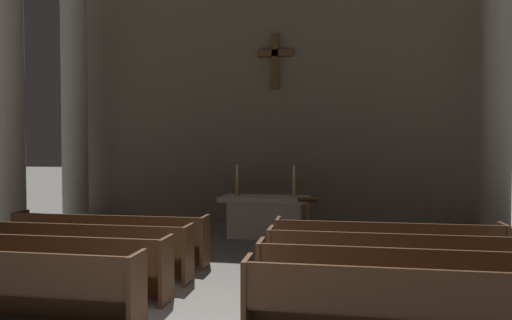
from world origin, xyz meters
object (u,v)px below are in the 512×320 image
(pew_right_row_1, at_px, (417,308))
(candlestick_left, at_px, (237,186))
(altar, at_px, (265,216))
(column_left_second, at_px, (7,81))
(pew_right_row_4, at_px, (386,248))
(pew_right_row_2, at_px, (403,281))
(lectern, at_px, (308,224))
(pew_left_row_4, at_px, (109,238))
(pew_right_row_3, at_px, (394,262))
(pew_left_row_2, at_px, (45,265))
(candlestick_right, at_px, (294,186))
(column_left_third, at_px, (74,94))
(pew_left_row_3, at_px, (81,250))
(column_right_third, at_px, (497,86))

(pew_right_row_1, distance_m, candlestick_left, 6.87)
(altar, bearing_deg, column_left_second, -161.03)
(pew_right_row_4, relative_size, candlestick_left, 5.02)
(pew_right_row_2, xyz_separation_m, lectern, (-1.45, 3.80, 0.07))
(pew_left_row_4, relative_size, pew_right_row_1, 1.00)
(pew_right_row_3, bearing_deg, pew_left_row_4, 168.96)
(pew_right_row_3, bearing_deg, pew_right_row_4, 90.00)
(pew_right_row_1, relative_size, lectern, 3.31)
(pew_left_row_2, relative_size, column_left_second, 0.51)
(candlestick_right, distance_m, lectern, 1.45)
(pew_left_row_4, xyz_separation_m, pew_right_row_2, (5.11, -2.00, 0.00))
(column_left_third, bearing_deg, pew_left_row_3, -58.54)
(column_left_second, relative_size, lectern, 6.53)
(pew_right_row_1, distance_m, pew_right_row_2, 1.00)
(candlestick_right, bearing_deg, altar, -180.00)
(pew_left_row_3, xyz_separation_m, altar, (2.56, 4.00, 0.06))
(pew_right_row_3, distance_m, column_left_third, 9.92)
(pew_right_row_3, distance_m, column_right_third, 6.49)
(column_right_third, xyz_separation_m, altar, (-5.50, -0.82, -3.15))
(pew_right_row_1, distance_m, pew_right_row_4, 2.99)
(candlestick_right, bearing_deg, pew_left_row_3, -129.17)
(column_left_third, bearing_deg, pew_right_row_3, -30.85)
(candlestick_right, bearing_deg, candlestick_left, 180.00)
(pew_left_row_2, distance_m, pew_right_row_3, 5.21)
(pew_right_row_1, height_order, candlestick_left, candlestick_left)
(pew_right_row_3, xyz_separation_m, candlestick_left, (-3.26, 4.00, 0.78))
(altar, bearing_deg, pew_right_row_4, -49.56)
(pew_right_row_4, bearing_deg, pew_right_row_3, -90.00)
(candlestick_left, bearing_deg, pew_right_row_2, -56.90)
(altar, bearing_deg, pew_left_row_3, -122.60)
(pew_right_row_4, relative_size, lectern, 3.31)
(pew_left_row_2, height_order, altar, altar)
(altar, distance_m, lectern, 1.63)
(pew_left_row_4, relative_size, candlestick_left, 5.02)
(pew_right_row_2, bearing_deg, pew_left_row_4, 158.68)
(pew_right_row_2, bearing_deg, pew_right_row_4, 90.00)
(pew_left_row_3, height_order, candlestick_right, candlestick_right)
(candlestick_left, bearing_deg, column_right_third, 7.50)
(pew_left_row_2, xyz_separation_m, column_left_second, (-2.95, 3.11, 3.20))
(candlestick_left, xyz_separation_m, lectern, (1.81, -1.20, -0.71))
(column_left_second, bearing_deg, pew_left_row_3, -35.57)
(pew_right_row_3, bearing_deg, column_right_third, 58.54)
(pew_right_row_2, bearing_deg, candlestick_right, 110.39)
(candlestick_right, bearing_deg, column_right_third, 9.65)
(pew_right_row_4, xyz_separation_m, candlestick_left, (-3.26, 3.00, 0.78))
(column_right_third, xyz_separation_m, candlestick_right, (-4.80, -0.82, -2.42))
(pew_left_row_2, height_order, column_left_second, column_left_second)
(pew_left_row_4, bearing_deg, candlestick_right, 42.65)
(pew_left_row_3, height_order, column_left_second, column_left_second)
(pew_right_row_1, distance_m, column_left_third, 11.03)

